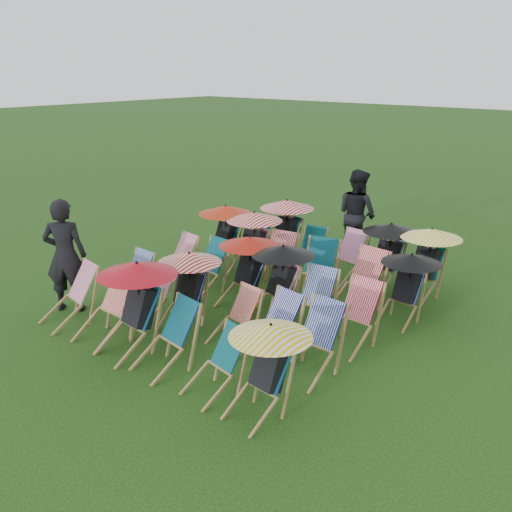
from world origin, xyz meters
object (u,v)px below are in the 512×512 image
Objects in this scene: deckchair_0 at (69,295)px; person_rear at (357,214)px; deckchair_5 at (263,369)px; person_left at (65,256)px; deckchair_29 at (424,262)px.

deckchair_0 is 0.51× the size of person_rear.
deckchair_5 is 0.60× the size of person_left.
person_left is 1.01× the size of person_rear.
deckchair_5 is 0.92× the size of deckchair_29.
deckchair_0 is 0.76× the size of deckchair_29.
person_rear is (-2.12, 1.25, 0.29)m from deckchair_29.
deckchair_0 is at bearing -174.08° from deckchair_5.
deckchair_5 is at bearing -83.02° from deckchair_29.
person_rear is (-2.23, 5.96, 0.34)m from deckchair_5.
deckchair_29 reaches higher than deckchair_0.
deckchair_5 is 6.37m from person_rear.
deckchair_5 is (4.06, -0.01, 0.14)m from deckchair_0.
person_rear is (1.83, 5.95, 0.49)m from deckchair_0.
person_left reaches higher than deckchair_5.
deckchair_0 is 6.25m from person_rear.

